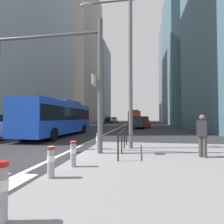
{
  "coord_description": "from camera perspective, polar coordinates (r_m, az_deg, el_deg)",
  "views": [
    {
      "loc": [
        3.59,
        -7.38,
        1.7
      ],
      "look_at": [
        -1.95,
        27.59,
        2.86
      ],
      "focal_mm": 28.59,
      "sensor_mm": 36.0,
      "label": 1
    }
  ],
  "objects": [
    {
      "name": "office_tower_right_far",
      "position": [
        74.2,
        19.58,
        11.82
      ],
      "size": [
        10.53,
        17.65,
        38.24
      ],
      "primitive_type": "cube",
      "color": "slate",
      "rests_on": "ground"
    },
    {
      "name": "traffic_signal_gantry",
      "position": [
        8.81,
        -16.03,
        13.89
      ],
      "size": [
        5.64,
        0.65,
        6.0
      ],
      "color": "#515156",
      "rests_on": "median_island"
    },
    {
      "name": "bollard_right",
      "position": [
        5.95,
        -12.32,
        -12.51
      ],
      "size": [
        0.2,
        0.2,
        0.8
      ],
      "color": "#99999E",
      "rests_on": "median_island"
    },
    {
      "name": "office_tower_left_mid",
      "position": [
        60.12,
        -11.06,
        17.36
      ],
      "size": [
        11.49,
        21.17,
        42.94
      ],
      "primitive_type": "cube",
      "color": "gray",
      "rests_on": "ground"
    },
    {
      "name": "lane_centre_line",
      "position": [
        37.59,
        3.52,
        -4.45
      ],
      "size": [
        0.2,
        80.0,
        0.01
      ],
      "primitive_type": "cube",
      "color": "beige",
      "rests_on": "ground"
    },
    {
      "name": "pedestrian_waiting",
      "position": [
        7.95,
        26.95,
        -6.15
      ],
      "size": [
        0.45,
        0.41,
        1.68
      ],
      "color": "#423D38",
      "rests_on": "median_island"
    },
    {
      "name": "street_lamp_post",
      "position": [
        9.92,
        5.92,
        19.29
      ],
      "size": [
        5.5,
        0.32,
        8.0
      ],
      "color": "#56565B",
      "rests_on": "median_island"
    },
    {
      "name": "car_oncoming_mid",
      "position": [
        63.82,
        0.76,
        -2.51
      ],
      "size": [
        2.13,
        4.1,
        1.94
      ],
      "color": "#B2A899",
      "rests_on": "ground"
    },
    {
      "name": "ground_plane",
      "position": [
        27.66,
        1.53,
        -5.4
      ],
      "size": [
        160.0,
        160.0,
        0.0
      ],
      "primitive_type": "plane",
      "color": "#28282B"
    },
    {
      "name": "car_receding_far",
      "position": [
        31.19,
        10.24,
        -3.15
      ],
      "size": [
        2.2,
        4.27,
        1.94
      ],
      "color": "maroon",
      "rests_on": "ground"
    },
    {
      "name": "office_tower_right_mid",
      "position": [
        52.76,
        24.22,
        15.76
      ],
      "size": [
        13.08,
        16.73,
        35.08
      ],
      "primitive_type": "cube",
      "color": "slate",
      "rests_on": "ground"
    },
    {
      "name": "median_island",
      "position": [
        6.85,
        25.86,
        -15.43
      ],
      "size": [
        9.0,
        10.0,
        0.15
      ],
      "primitive_type": "cube",
      "color": "gray",
      "rests_on": "ground"
    },
    {
      "name": "pedestrian_railing",
      "position": [
        8.42,
        3.57,
        -7.58
      ],
      "size": [
        0.06,
        3.94,
        0.98
      ],
      "color": "black",
      "rests_on": "median_island"
    },
    {
      "name": "car_oncoming_far",
      "position": [
        53.98,
        -1.04,
        -2.63
      ],
      "size": [
        2.11,
        4.05,
        1.94
      ],
      "color": "black",
      "rests_on": "ground"
    },
    {
      "name": "bollard_front",
      "position": [
        3.3,
        -31.89,
        -20.15
      ],
      "size": [
        0.2,
        0.2,
        0.91
      ],
      "color": "#99999E",
      "rests_on": "median_island"
    },
    {
      "name": "office_tower_left_far",
      "position": [
        78.84,
        -5.61,
        8.67
      ],
      "size": [
        11.69,
        16.56,
        32.23
      ],
      "primitive_type": "cube",
      "color": "slate",
      "rests_on": "ground"
    },
    {
      "name": "car_receding_near",
      "position": [
        28.91,
        8.04,
        -3.27
      ],
      "size": [
        2.17,
        4.3,
        1.94
      ],
      "color": "#232838",
      "rests_on": "ground"
    },
    {
      "name": "city_bus_red_distant",
      "position": [
        60.14,
        7.85,
        -1.72
      ],
      "size": [
        2.71,
        11.77,
        3.4
      ],
      "color": "#198456",
      "rests_on": "ground"
    },
    {
      "name": "city_bus_blue_oncoming",
      "position": [
        17.27,
        -16.43,
        -1.35
      ],
      "size": [
        2.7,
        10.83,
        3.4
      ],
      "color": "blue",
      "rests_on": "ground"
    },
    {
      "name": "city_bus_red_receding",
      "position": [
        41.79,
        7.18,
        -1.67
      ],
      "size": [
        2.91,
        11.58,
        3.4
      ],
      "color": "red",
      "rests_on": "ground"
    },
    {
      "name": "bollard_back",
      "position": [
        9.1,
        -4.53,
        -8.97
      ],
      "size": [
        0.2,
        0.2,
        0.76
      ],
      "color": "#99999E",
      "rests_on": "median_island"
    },
    {
      "name": "bollard_left",
      "position": [
        5.04,
        -18.93,
        -14.4
      ],
      "size": [
        0.2,
        0.2,
        0.81
      ],
      "color": "#99999E",
      "rests_on": "median_island"
    }
  ]
}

